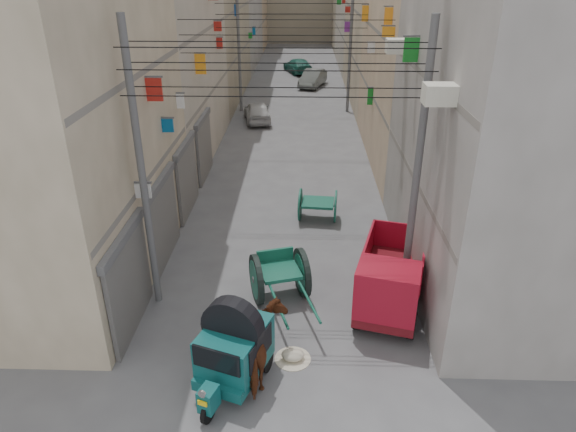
{
  "coord_description": "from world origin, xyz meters",
  "views": [
    {
      "loc": [
        0.64,
        -6.49,
        8.99
      ],
      "look_at": [
        0.24,
        6.5,
        2.6
      ],
      "focal_mm": 32.0,
      "sensor_mm": 36.0,
      "label": 1
    }
  ],
  "objects_px": {
    "auto_rickshaw": "(234,346)",
    "horse": "(266,348)",
    "feed_sack": "(293,355)",
    "distant_car_white": "(257,112)",
    "mini_truck": "(390,285)",
    "tonga_cart": "(280,275)",
    "distant_car_grey": "(313,78)",
    "second_cart": "(318,204)",
    "distant_car_green": "(298,66)"
  },
  "relations": [
    {
      "from": "horse",
      "to": "distant_car_green",
      "type": "bearing_deg",
      "value": -88.2
    },
    {
      "from": "feed_sack",
      "to": "distant_car_grey",
      "type": "distance_m",
      "value": 32.28
    },
    {
      "from": "feed_sack",
      "to": "horse",
      "type": "height_order",
      "value": "horse"
    },
    {
      "from": "horse",
      "to": "auto_rickshaw",
      "type": "bearing_deg",
      "value": 19.37
    },
    {
      "from": "distant_car_grey",
      "to": "tonga_cart",
      "type": "bearing_deg",
      "value": -76.32
    },
    {
      "from": "second_cart",
      "to": "feed_sack",
      "type": "distance_m",
      "value": 7.95
    },
    {
      "from": "distant_car_grey",
      "to": "distant_car_green",
      "type": "relative_size",
      "value": 0.92
    },
    {
      "from": "tonga_cart",
      "to": "distant_car_white",
      "type": "bearing_deg",
      "value": 79.87
    },
    {
      "from": "horse",
      "to": "distant_car_grey",
      "type": "xyz_separation_m",
      "value": [
        1.52,
        32.83,
        -0.17
      ]
    },
    {
      "from": "second_cart",
      "to": "distant_car_green",
      "type": "bearing_deg",
      "value": 97.69
    },
    {
      "from": "auto_rickshaw",
      "to": "distant_car_grey",
      "type": "height_order",
      "value": "auto_rickshaw"
    },
    {
      "from": "auto_rickshaw",
      "to": "second_cart",
      "type": "height_order",
      "value": "auto_rickshaw"
    },
    {
      "from": "feed_sack",
      "to": "distant_car_white",
      "type": "height_order",
      "value": "distant_car_white"
    },
    {
      "from": "horse",
      "to": "distant_car_white",
      "type": "relative_size",
      "value": 0.53
    },
    {
      "from": "auto_rickshaw",
      "to": "horse",
      "type": "xyz_separation_m",
      "value": [
        0.74,
        0.23,
        -0.21
      ]
    },
    {
      "from": "tonga_cart",
      "to": "distant_car_white",
      "type": "relative_size",
      "value": 0.94
    },
    {
      "from": "tonga_cart",
      "to": "horse",
      "type": "xyz_separation_m",
      "value": [
        -0.17,
        -3.25,
        0.06
      ]
    },
    {
      "from": "tonga_cart",
      "to": "mini_truck",
      "type": "height_order",
      "value": "mini_truck"
    },
    {
      "from": "tonga_cart",
      "to": "distant_car_grey",
      "type": "relative_size",
      "value": 0.87
    },
    {
      "from": "feed_sack",
      "to": "distant_car_grey",
      "type": "bearing_deg",
      "value": 88.39
    },
    {
      "from": "distant_car_white",
      "to": "horse",
      "type": "bearing_deg",
      "value": 84.5
    },
    {
      "from": "second_cart",
      "to": "distant_car_white",
      "type": "distance_m",
      "value": 14.33
    },
    {
      "from": "auto_rickshaw",
      "to": "feed_sack",
      "type": "xyz_separation_m",
      "value": [
        1.35,
        0.79,
        -0.9
      ]
    },
    {
      "from": "horse",
      "to": "feed_sack",
      "type": "bearing_deg",
      "value": -135.42
    },
    {
      "from": "feed_sack",
      "to": "horse",
      "type": "xyz_separation_m",
      "value": [
        -0.62,
        -0.56,
        0.69
      ]
    },
    {
      "from": "tonga_cart",
      "to": "auto_rickshaw",
      "type": "bearing_deg",
      "value": -121.5
    },
    {
      "from": "auto_rickshaw",
      "to": "horse",
      "type": "relative_size",
      "value": 1.32
    },
    {
      "from": "mini_truck",
      "to": "second_cart",
      "type": "bearing_deg",
      "value": 122.13
    },
    {
      "from": "tonga_cart",
      "to": "second_cart",
      "type": "xyz_separation_m",
      "value": [
        1.24,
        5.21,
        -0.1
      ]
    },
    {
      "from": "horse",
      "to": "distant_car_grey",
      "type": "bearing_deg",
      "value": -90.5
    },
    {
      "from": "second_cart",
      "to": "feed_sack",
      "type": "relative_size",
      "value": 2.7
    },
    {
      "from": "second_cart",
      "to": "distant_car_white",
      "type": "height_order",
      "value": "distant_car_white"
    },
    {
      "from": "distant_car_grey",
      "to": "feed_sack",
      "type": "bearing_deg",
      "value": -75.3
    },
    {
      "from": "auto_rickshaw",
      "to": "second_cart",
      "type": "distance_m",
      "value": 8.96
    },
    {
      "from": "tonga_cart",
      "to": "distant_car_green",
      "type": "distance_m",
      "value": 35.43
    },
    {
      "from": "auto_rickshaw",
      "to": "distant_car_white",
      "type": "xyz_separation_m",
      "value": [
        -1.37,
        22.58,
        -0.41
      ]
    },
    {
      "from": "mini_truck",
      "to": "feed_sack",
      "type": "height_order",
      "value": "mini_truck"
    },
    {
      "from": "feed_sack",
      "to": "distant_car_green",
      "type": "xyz_separation_m",
      "value": [
        -0.38,
        38.12,
        0.49
      ]
    },
    {
      "from": "auto_rickshaw",
      "to": "mini_truck",
      "type": "xyz_separation_m",
      "value": [
        3.99,
        2.71,
        -0.05
      ]
    },
    {
      "from": "auto_rickshaw",
      "to": "tonga_cart",
      "type": "relative_size",
      "value": 0.74
    },
    {
      "from": "auto_rickshaw",
      "to": "distant_car_green",
      "type": "distance_m",
      "value": 38.92
    },
    {
      "from": "auto_rickshaw",
      "to": "distant_car_white",
      "type": "bearing_deg",
      "value": 113.25
    },
    {
      "from": "distant_car_green",
      "to": "distant_car_grey",
      "type": "bearing_deg",
      "value": 84.03
    },
    {
      "from": "auto_rickshaw",
      "to": "tonga_cart",
      "type": "xyz_separation_m",
      "value": [
        0.9,
        3.48,
        -0.27
      ]
    },
    {
      "from": "horse",
      "to": "distant_car_grey",
      "type": "height_order",
      "value": "horse"
    },
    {
      "from": "distant_car_grey",
      "to": "horse",
      "type": "bearing_deg",
      "value": -76.35
    },
    {
      "from": "mini_truck",
      "to": "distant_car_white",
      "type": "distance_m",
      "value": 20.59
    },
    {
      "from": "second_cart",
      "to": "horse",
      "type": "relative_size",
      "value": 0.78
    },
    {
      "from": "second_cart",
      "to": "feed_sack",
      "type": "xyz_separation_m",
      "value": [
        -0.79,
        -7.9,
        -0.53
      ]
    },
    {
      "from": "mini_truck",
      "to": "horse",
      "type": "height_order",
      "value": "mini_truck"
    }
  ]
}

